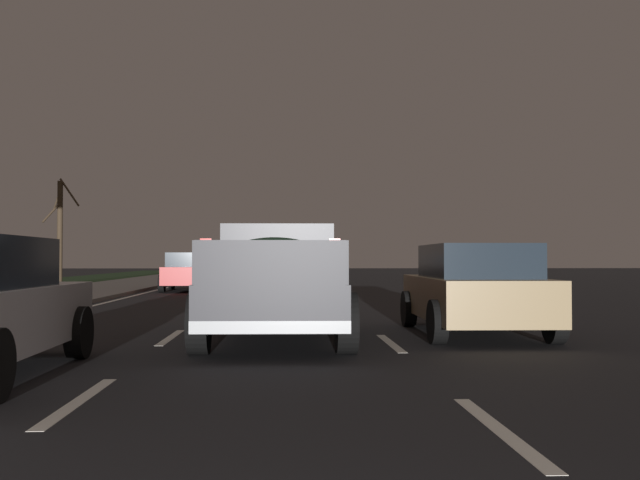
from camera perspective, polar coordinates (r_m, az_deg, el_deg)
The scene contains 8 objects.
ground at distance 28.59m, azimuth -3.00°, elevation -4.05°, with size 144.00×144.00×0.00m, color black.
sidewalk_shoulder at distance 29.57m, azimuth -17.63°, elevation -3.78°, with size 108.00×4.00×0.12m, color slate.
lane_markings at distance 31.86m, azimuth -8.56°, elevation -3.76°, with size 108.00×7.04×0.01m.
pickup_truck at distance 11.92m, azimuth -3.33°, elevation -2.97°, with size 5.46×2.35×1.87m.
sedan_black at distance 43.62m, azimuth -7.78°, elevation -2.11°, with size 4.44×2.09×1.54m.
sedan_tan at distance 12.96m, azimuth 11.79°, elevation -3.69°, with size 4.44×2.09×1.54m.
sedan_red at distance 30.44m, azimuth -10.02°, elevation -2.40°, with size 4.44×2.09×1.54m.
bare_tree_far at distance 40.47m, azimuth -19.40°, elevation 0.79°, with size 1.79×1.66×5.47m.
Camera 1 is at (-1.56, -0.12, 1.30)m, focal length 41.55 mm.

